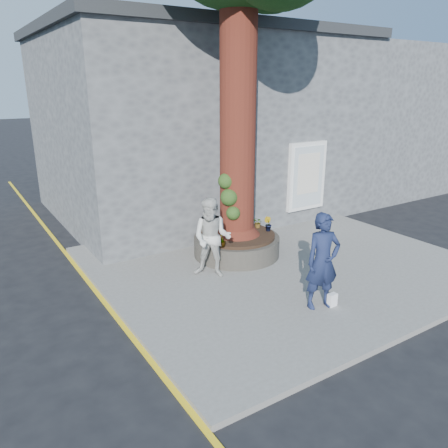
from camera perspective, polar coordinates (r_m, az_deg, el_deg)
ground at (r=10.06m, az=4.30°, el=-9.11°), size 120.00×120.00×0.00m
pavement at (r=11.59m, az=7.31°, el=-5.09°), size 9.00×8.00×0.12m
yellow_line at (r=9.62m, az=-14.50°, el=-11.00°), size 0.10×30.00×0.01m
stone_shop at (r=16.44m, az=-3.66°, el=12.96°), size 10.30×8.30×6.30m
neighbour_shop at (r=21.49m, az=15.85°, el=13.06°), size 6.00×8.00×6.00m
planter at (r=11.81m, az=1.66°, el=-2.67°), size 2.30×2.30×0.60m
man at (r=9.07m, az=12.77°, el=-4.78°), size 0.84×0.66×2.02m
woman at (r=10.29m, az=-1.57°, el=-1.83°), size 1.18×1.18×1.93m
shopping_bag at (r=9.49m, az=13.95°, el=-9.60°), size 0.20×0.13×0.28m
plant_a at (r=11.30m, az=-2.22°, el=-0.88°), size 0.26×0.25×0.41m
plant_b at (r=11.93m, az=5.74°, el=0.01°), size 0.25×0.25×0.39m
plant_c at (r=10.73m, az=-0.24°, el=-2.16°), size 0.25×0.25×0.32m
plant_d at (r=12.17m, az=4.48°, el=0.18°), size 0.28×0.31×0.30m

